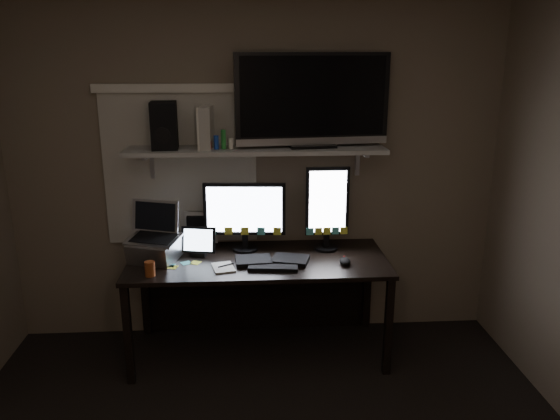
{
  "coord_description": "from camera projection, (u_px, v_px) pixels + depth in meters",
  "views": [
    {
      "loc": [
        -0.08,
        -2.15,
        2.12
      ],
      "look_at": [
        0.14,
        1.25,
        1.13
      ],
      "focal_mm": 35.0,
      "sensor_mm": 36.0,
      "label": 1
    }
  ],
  "objects": [
    {
      "name": "back_wall",
      "position": [
        256.0,
        175.0,
        4.03
      ],
      "size": [
        3.6,
        0.0,
        3.6
      ],
      "primitive_type": "plane",
      "rotation": [
        1.57,
        0.0,
        0.0
      ],
      "color": "#746353",
      "rests_on": "floor"
    },
    {
      "name": "window_blinds",
      "position": [
        181.0,
        169.0,
        3.97
      ],
      "size": [
        1.1,
        0.02,
        1.1
      ],
      "primitive_type": "cube",
      "color": "silver",
      "rests_on": "back_wall"
    },
    {
      "name": "desk",
      "position": [
        258.0,
        275.0,
        3.98
      ],
      "size": [
        1.8,
        0.75,
        0.73
      ],
      "color": "black",
      "rests_on": "floor"
    },
    {
      "name": "wall_shelf",
      "position": [
        256.0,
        150.0,
        3.8
      ],
      "size": [
        1.8,
        0.35,
        0.03
      ],
      "primitive_type": "cube",
      "color": "#B1B1AC",
      "rests_on": "back_wall"
    },
    {
      "name": "monitor_landscape",
      "position": [
        245.0,
        216.0,
        3.91
      ],
      "size": [
        0.59,
        0.1,
        0.51
      ],
      "primitive_type": "cube",
      "rotation": [
        0.0,
        0.0,
        -0.07
      ],
      "color": "black",
      "rests_on": "desk"
    },
    {
      "name": "monitor_portrait",
      "position": [
        327.0,
        208.0,
        3.92
      ],
      "size": [
        0.31,
        0.06,
        0.62
      ],
      "primitive_type": "cube",
      "rotation": [
        0.0,
        0.0,
        0.02
      ],
      "color": "black",
      "rests_on": "desk"
    },
    {
      "name": "keyboard",
      "position": [
        272.0,
        260.0,
        3.74
      ],
      "size": [
        0.53,
        0.25,
        0.03
      ],
      "primitive_type": "cube",
      "rotation": [
        0.0,
        0.0,
        -0.11
      ],
      "color": "black",
      "rests_on": "desk"
    },
    {
      "name": "mouse",
      "position": [
        345.0,
        261.0,
        3.71
      ],
      "size": [
        0.08,
        0.12,
        0.04
      ],
      "primitive_type": "ellipsoid",
      "rotation": [
        0.0,
        0.0,
        -0.1
      ],
      "color": "black",
      "rests_on": "desk"
    },
    {
      "name": "notepad",
      "position": [
        223.0,
        268.0,
        3.64
      ],
      "size": [
        0.17,
        0.21,
        0.01
      ],
      "primitive_type": "cube",
      "rotation": [
        0.0,
        0.0,
        0.22
      ],
      "color": "beige",
      "rests_on": "desk"
    },
    {
      "name": "tablet",
      "position": [
        198.0,
        241.0,
        3.84
      ],
      "size": [
        0.26,
        0.15,
        0.21
      ],
      "primitive_type": "cube",
      "rotation": [
        0.0,
        0.0,
        -0.2
      ],
      "color": "black",
      "rests_on": "desk"
    },
    {
      "name": "file_sorter",
      "position": [
        201.0,
        229.0,
        4.04
      ],
      "size": [
        0.2,
        0.1,
        0.25
      ],
      "primitive_type": "cube",
      "rotation": [
        0.0,
        0.0,
        -0.07
      ],
      "color": "black",
      "rests_on": "desk"
    },
    {
      "name": "laptop",
      "position": [
        153.0,
        234.0,
        3.73
      ],
      "size": [
        0.42,
        0.38,
        0.39
      ],
      "primitive_type": "cube",
      "rotation": [
        0.0,
        0.0,
        -0.32
      ],
      "color": "#A3A2A7",
      "rests_on": "desk"
    },
    {
      "name": "cup",
      "position": [
        150.0,
        269.0,
        3.51
      ],
      "size": [
        0.08,
        0.08,
        0.1
      ],
      "primitive_type": "cylinder",
      "rotation": [
        0.0,
        0.0,
        0.14
      ],
      "color": "brown",
      "rests_on": "desk"
    },
    {
      "name": "sticky_notes",
      "position": [
        188.0,
        263.0,
        3.73
      ],
      "size": [
        0.3,
        0.24,
        0.0
      ],
      "primitive_type": null,
      "rotation": [
        0.0,
        0.0,
        -0.12
      ],
      "color": "yellow",
      "rests_on": "desk"
    },
    {
      "name": "tv",
      "position": [
        312.0,
        100.0,
        3.74
      ],
      "size": [
        1.09,
        0.3,
        0.64
      ],
      "primitive_type": "cube",
      "rotation": [
        0.0,
        0.0,
        0.1
      ],
      "color": "black",
      "rests_on": "wall_shelf"
    },
    {
      "name": "game_console",
      "position": [
        206.0,
        127.0,
        3.74
      ],
      "size": [
        0.1,
        0.25,
        0.29
      ],
      "primitive_type": "cube",
      "rotation": [
        0.0,
        0.0,
        -0.12
      ],
      "color": "silver",
      "rests_on": "wall_shelf"
    },
    {
      "name": "speaker",
      "position": [
        164.0,
        125.0,
        3.72
      ],
      "size": [
        0.19,
        0.23,
        0.32
      ],
      "primitive_type": "cube",
      "rotation": [
        0.0,
        0.0,
        0.08
      ],
      "color": "black",
      "rests_on": "wall_shelf"
    },
    {
      "name": "bottles",
      "position": [
        220.0,
        140.0,
        3.71
      ],
      "size": [
        0.21,
        0.07,
        0.13
      ],
      "primitive_type": null,
      "rotation": [
        0.0,
        0.0,
        -0.14
      ],
      "color": "#A50F0C",
      "rests_on": "wall_shelf"
    }
  ]
}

